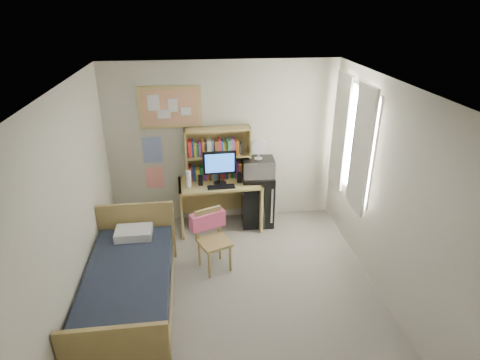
{
  "coord_description": "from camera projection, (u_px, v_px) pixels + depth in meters",
  "views": [
    {
      "loc": [
        -0.42,
        -3.9,
        3.42
      ],
      "look_at": [
        0.17,
        1.2,
        1.07
      ],
      "focal_mm": 30.0,
      "sensor_mm": 36.0,
      "label": 1
    }
  ],
  "objects": [
    {
      "name": "floor",
      "position": [
        237.0,
        299.0,
        4.99
      ],
      "size": [
        3.6,
        4.2,
        0.02
      ],
      "primitive_type": "cube",
      "color": "gray",
      "rests_on": "ground"
    },
    {
      "name": "wall_back",
      "position": [
        223.0,
        144.0,
        6.35
      ],
      "size": [
        3.6,
        0.04,
        2.6
      ],
      "primitive_type": "cube",
      "color": "beige",
      "rests_on": "floor"
    },
    {
      "name": "desk_chair",
      "position": [
        214.0,
        242.0,
        5.38
      ],
      "size": [
        0.56,
        0.56,
        0.85
      ],
      "primitive_type": "cube",
      "rotation": [
        0.0,
        0.0,
        0.4
      ],
      "color": "tan",
      "rests_on": "floor"
    },
    {
      "name": "desk",
      "position": [
        220.0,
        205.0,
        6.41
      ],
      "size": [
        1.3,
        0.7,
        0.8
      ],
      "primitive_type": "cube",
      "rotation": [
        0.0,
        0.0,
        0.05
      ],
      "color": "tan",
      "rests_on": "floor"
    },
    {
      "name": "desk_fan",
      "position": [
        259.0,
        150.0,
        6.14
      ],
      "size": [
        0.25,
        0.25,
        0.3
      ],
      "primitive_type": "cylinder",
      "rotation": [
        0.0,
        0.0,
        -0.05
      ],
      "color": "white",
      "rests_on": "microwave"
    },
    {
      "name": "monitor",
      "position": [
        220.0,
        168.0,
        6.08
      ],
      "size": [
        0.51,
        0.07,
        0.54
      ],
      "primitive_type": "cube",
      "rotation": [
        0.0,
        0.0,
        0.05
      ],
      "color": "black",
      "rests_on": "desk"
    },
    {
      "name": "window_unit",
      "position": [
        352.0,
        140.0,
        5.59
      ],
      "size": [
        0.1,
        1.4,
        1.7
      ],
      "primitive_type": "cube",
      "color": "white",
      "rests_on": "wall_right"
    },
    {
      "name": "bed",
      "position": [
        130.0,
        291.0,
        4.72
      ],
      "size": [
        1.01,
        2.0,
        0.55
      ],
      "primitive_type": "cube",
      "rotation": [
        0.0,
        0.0,
        0.01
      ],
      "color": "black",
      "rests_on": "floor"
    },
    {
      "name": "hoodie",
      "position": [
        207.0,
        220.0,
        5.44
      ],
      "size": [
        0.5,
        0.32,
        0.23
      ],
      "primitive_type": "cube",
      "rotation": [
        0.0,
        0.0,
        0.4
      ],
      "color": "#DC537F",
      "rests_on": "desk_chair"
    },
    {
      "name": "curtain_left",
      "position": [
        361.0,
        150.0,
        5.23
      ],
      "size": [
        0.04,
        0.55,
        1.7
      ],
      "primitive_type": "cube",
      "color": "white",
      "rests_on": "wall_right"
    },
    {
      "name": "pillow",
      "position": [
        134.0,
        233.0,
        5.26
      ],
      "size": [
        0.47,
        0.33,
        0.11
      ],
      "primitive_type": "cube",
      "rotation": [
        0.0,
        0.0,
        0.01
      ],
      "color": "white",
      "rests_on": "bed"
    },
    {
      "name": "speaker_right",
      "position": [
        239.0,
        178.0,
        6.2
      ],
      "size": [
        0.07,
        0.07,
        0.16
      ],
      "primitive_type": "cube",
      "rotation": [
        0.0,
        0.0,
        0.05
      ],
      "color": "black",
      "rests_on": "desk"
    },
    {
      "name": "keyboard",
      "position": [
        221.0,
        187.0,
        6.06
      ],
      "size": [
        0.42,
        0.15,
        0.02
      ],
      "primitive_type": "cube",
      "rotation": [
        0.0,
        0.0,
        0.05
      ],
      "color": "black",
      "rests_on": "desk"
    },
    {
      "name": "water_bottle",
      "position": [
        189.0,
        179.0,
        6.03
      ],
      "size": [
        0.08,
        0.08,
        0.26
      ],
      "primitive_type": "cylinder",
      "rotation": [
        0.0,
        0.0,
        0.05
      ],
      "color": "white",
      "rests_on": "desk"
    },
    {
      "name": "ceiling",
      "position": [
        237.0,
        89.0,
        3.91
      ],
      "size": [
        3.6,
        4.2,
        0.02
      ],
      "primitive_type": "cube",
      "color": "white",
      "rests_on": "wall_back"
    },
    {
      "name": "mini_fridge",
      "position": [
        257.0,
        199.0,
        6.52
      ],
      "size": [
        0.53,
        0.53,
        0.86
      ],
      "primitive_type": "cube",
      "rotation": [
        0.0,
        0.0,
        -0.05
      ],
      "color": "black",
      "rests_on": "floor"
    },
    {
      "name": "speaker_left",
      "position": [
        200.0,
        180.0,
        6.11
      ],
      "size": [
        0.07,
        0.07,
        0.16
      ],
      "primitive_type": "cube",
      "rotation": [
        0.0,
        0.0,
        0.05
      ],
      "color": "black",
      "rests_on": "desk"
    },
    {
      "name": "microwave",
      "position": [
        258.0,
        167.0,
        6.26
      ],
      "size": [
        0.5,
        0.39,
        0.28
      ],
      "primitive_type": "cube",
      "rotation": [
        0.0,
        0.0,
        -0.05
      ],
      "color": "silver",
      "rests_on": "mini_fridge"
    },
    {
      "name": "curtain_right",
      "position": [
        340.0,
        132.0,
        5.95
      ],
      "size": [
        0.04,
        0.55,
        1.7
      ],
      "primitive_type": "cube",
      "color": "white",
      "rests_on": "wall_right"
    },
    {
      "name": "wall_right",
      "position": [
        391.0,
        198.0,
        4.64
      ],
      "size": [
        0.04,
        4.2,
        2.6
      ],
      "primitive_type": "cube",
      "color": "beige",
      "rests_on": "floor"
    },
    {
      "name": "poster_japan",
      "position": [
        155.0,
        177.0,
        6.44
      ],
      "size": [
        0.28,
        0.01,
        0.36
      ],
      "primitive_type": "cube",
      "color": "red",
      "rests_on": "wall_back"
    },
    {
      "name": "wall_left",
      "position": [
        69.0,
        216.0,
        4.26
      ],
      "size": [
        0.04,
        4.2,
        2.6
      ],
      "primitive_type": "cube",
      "color": "beige",
      "rests_on": "floor"
    },
    {
      "name": "poster_wave",
      "position": [
        152.0,
        150.0,
        6.24
      ],
      "size": [
        0.3,
        0.01,
        0.42
      ],
      "primitive_type": "cube",
      "color": "#2846A0",
      "rests_on": "wall_back"
    },
    {
      "name": "hutch",
      "position": [
        218.0,
        154.0,
        6.21
      ],
      "size": [
        1.02,
        0.31,
        0.83
      ],
      "primitive_type": "cube",
      "rotation": [
        0.0,
        0.0,
        0.05
      ],
      "color": "tan",
      "rests_on": "desk"
    },
    {
      "name": "bulletin_board",
      "position": [
        170.0,
        107.0,
        5.99
      ],
      "size": [
        0.94,
        0.03,
        0.64
      ],
      "primitive_type": "cube",
      "color": "tan",
      "rests_on": "wall_back"
    }
  ]
}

